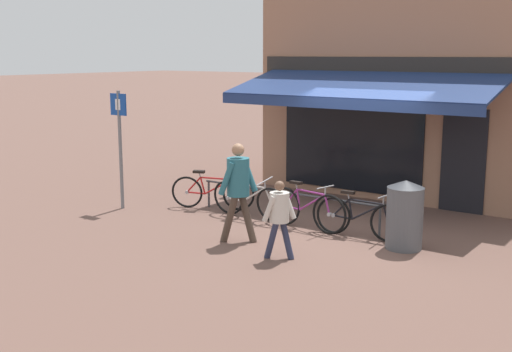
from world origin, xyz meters
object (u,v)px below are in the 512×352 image
litter_bin (405,215)px  pedestrian_child (279,212)px  bicycle_purple (306,209)px  bicycle_black (360,218)px  parking_sign (120,137)px  bicycle_silver (249,200)px  bicycle_red (212,192)px  pedestrian_adult (238,183)px

litter_bin → pedestrian_child: bearing=-130.3°
bicycle_purple → pedestrian_child: 1.85m
bicycle_black → parking_sign: (-5.00, -0.90, 1.13)m
bicycle_silver → bicycle_red: bearing=170.1°
bicycle_red → pedestrian_child: pedestrian_child is taller
bicycle_silver → pedestrian_child: size_ratio=1.40×
bicycle_black → pedestrian_adult: 2.24m
bicycle_silver → bicycle_black: size_ratio=1.04×
bicycle_silver → pedestrian_adult: size_ratio=1.03×
bicycle_purple → parking_sign: parking_sign is taller
parking_sign → bicycle_red: bearing=32.9°
bicycle_purple → parking_sign: (-3.95, -0.83, 1.11)m
bicycle_red → bicycle_purple: bicycle_purple is taller
bicycle_silver → parking_sign: (-2.66, -0.82, 1.12)m
parking_sign → bicycle_purple: bearing=11.9°
bicycle_red → bicycle_purple: size_ratio=0.97×
bicycle_purple → bicycle_red: bearing=-179.5°
bicycle_red → pedestrian_child: bearing=-56.0°
pedestrian_adult → litter_bin: pedestrian_adult is taller
bicycle_silver → bicycle_purple: (1.29, 0.01, 0.01)m
bicycle_red → bicycle_black: (3.42, -0.12, -0.00)m
pedestrian_adult → litter_bin: bearing=20.7°
bicycle_red → litter_bin: size_ratio=1.46×
bicycle_silver → bicycle_purple: bearing=0.9°
bicycle_purple → pedestrian_adult: pedestrian_adult is taller
bicycle_silver → pedestrian_adult: bearing=-60.2°
litter_bin → pedestrian_adult: bearing=-152.6°
bicycle_black → bicycle_purple: bearing=-179.7°
bicycle_purple → bicycle_black: bearing=8.9°
bicycle_silver → bicycle_purple: 1.29m
litter_bin → parking_sign: (-5.88, -0.74, 0.92)m
pedestrian_child → litter_bin: bearing=52.2°
pedestrian_adult → litter_bin: 2.81m
litter_bin → parking_sign: parking_sign is taller
bicycle_silver → pedestrian_adult: (0.76, -1.36, 0.66)m
bicycle_black → pedestrian_adult: size_ratio=0.98×
litter_bin → bicycle_black: bearing=169.6°
pedestrian_child → parking_sign: (-4.50, 0.90, 0.74)m
bicycle_red → pedestrian_adult: bearing=-62.8°
bicycle_silver → bicycle_black: (2.34, 0.08, -0.02)m
bicycle_red → parking_sign: bearing=-169.8°
bicycle_silver → litter_bin: (3.22, -0.08, 0.20)m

